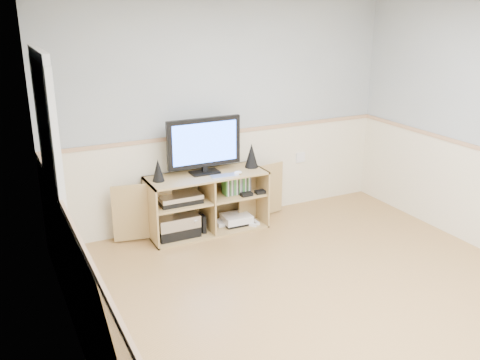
{
  "coord_description": "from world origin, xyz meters",
  "views": [
    {
      "loc": [
        -2.43,
        -3.04,
        2.43
      ],
      "look_at": [
        -0.33,
        1.2,
        0.82
      ],
      "focal_mm": 40.0,
      "sensor_mm": 36.0,
      "label": 1
    }
  ],
  "objects_px": {
    "monitor": "(204,144)",
    "game_consoles": "(235,220)",
    "keyboard": "(225,176)",
    "media_cabinet": "(205,201)"
  },
  "relations": [
    {
      "from": "game_consoles",
      "to": "media_cabinet",
      "type": "bearing_deg",
      "value": 168.23
    },
    {
      "from": "media_cabinet",
      "to": "game_consoles",
      "type": "height_order",
      "value": "media_cabinet"
    },
    {
      "from": "keyboard",
      "to": "monitor",
      "type": "bearing_deg",
      "value": 133.06
    },
    {
      "from": "media_cabinet",
      "to": "monitor",
      "type": "height_order",
      "value": "monitor"
    },
    {
      "from": "monitor",
      "to": "keyboard",
      "type": "bearing_deg",
      "value": -51.55
    },
    {
      "from": "media_cabinet",
      "to": "keyboard",
      "type": "bearing_deg",
      "value": -52.81
    },
    {
      "from": "media_cabinet",
      "to": "game_consoles",
      "type": "xyz_separation_m",
      "value": [
        0.33,
        -0.07,
        -0.26
      ]
    },
    {
      "from": "keyboard",
      "to": "game_consoles",
      "type": "height_order",
      "value": "keyboard"
    },
    {
      "from": "media_cabinet",
      "to": "game_consoles",
      "type": "distance_m",
      "value": 0.43
    },
    {
      "from": "monitor",
      "to": "game_consoles",
      "type": "relative_size",
      "value": 1.82
    }
  ]
}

